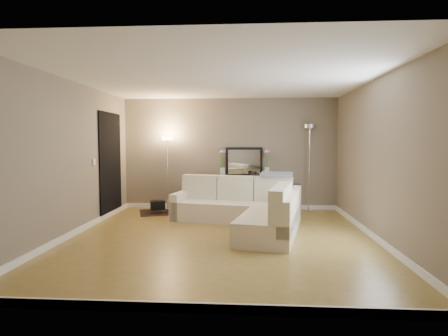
# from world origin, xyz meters

# --- Properties ---
(floor) EXTENTS (5.00, 5.50, 0.01)m
(floor) POSITION_xyz_m (0.00, 0.00, -0.01)
(floor) COLOR olive
(floor) RESTS_ON ground
(ceiling) EXTENTS (5.00, 5.50, 0.01)m
(ceiling) POSITION_xyz_m (0.00, 0.00, 2.60)
(ceiling) COLOR white
(ceiling) RESTS_ON ground
(wall_back) EXTENTS (5.00, 0.02, 2.60)m
(wall_back) POSITION_xyz_m (0.00, 2.76, 1.30)
(wall_back) COLOR #796F5D
(wall_back) RESTS_ON ground
(wall_front) EXTENTS (5.00, 0.02, 2.60)m
(wall_front) POSITION_xyz_m (0.00, -2.76, 1.30)
(wall_front) COLOR #796F5D
(wall_front) RESTS_ON ground
(wall_left) EXTENTS (0.02, 5.50, 2.60)m
(wall_left) POSITION_xyz_m (-2.51, 0.00, 1.30)
(wall_left) COLOR #796F5D
(wall_left) RESTS_ON ground
(wall_right) EXTENTS (0.02, 5.50, 2.60)m
(wall_right) POSITION_xyz_m (2.51, 0.00, 1.30)
(wall_right) COLOR #796F5D
(wall_right) RESTS_ON ground
(baseboard_back) EXTENTS (5.00, 0.03, 0.10)m
(baseboard_back) POSITION_xyz_m (0.00, 2.73, 0.05)
(baseboard_back) COLOR white
(baseboard_back) RESTS_ON ground
(baseboard_front) EXTENTS (5.00, 0.03, 0.10)m
(baseboard_front) POSITION_xyz_m (0.00, -2.73, 0.05)
(baseboard_front) COLOR white
(baseboard_front) RESTS_ON ground
(baseboard_left) EXTENTS (0.03, 5.50, 0.10)m
(baseboard_left) POSITION_xyz_m (-2.48, 0.00, 0.05)
(baseboard_left) COLOR white
(baseboard_left) RESTS_ON ground
(baseboard_right) EXTENTS (0.03, 5.50, 0.10)m
(baseboard_right) POSITION_xyz_m (2.48, 0.00, 0.05)
(baseboard_right) COLOR white
(baseboard_right) RESTS_ON ground
(doorway) EXTENTS (0.02, 1.20, 2.20)m
(doorway) POSITION_xyz_m (-2.48, 1.70, 1.10)
(doorway) COLOR black
(doorway) RESTS_ON ground
(switch_plate) EXTENTS (0.02, 0.08, 0.12)m
(switch_plate) POSITION_xyz_m (-2.48, 0.85, 1.20)
(switch_plate) COLOR white
(switch_plate) RESTS_ON ground
(sectional_sofa) EXTENTS (2.64, 2.86, 0.89)m
(sectional_sofa) POSITION_xyz_m (0.45, 0.92, 0.33)
(sectional_sofa) COLOR beige
(sectional_sofa) RESTS_ON floor
(throw_blanket) EXTENTS (0.68, 0.46, 0.08)m
(throw_blanket) POSITION_xyz_m (1.01, 1.44, 0.93)
(throw_blanket) COLOR gray
(throw_blanket) RESTS_ON sectional_sofa
(console_table) EXTENTS (1.25, 0.49, 0.75)m
(console_table) POSITION_xyz_m (0.29, 2.51, 0.42)
(console_table) COLOR black
(console_table) RESTS_ON floor
(leaning_mirror) EXTENTS (0.86, 0.15, 0.67)m
(leaning_mirror) POSITION_xyz_m (0.35, 2.67, 1.12)
(leaning_mirror) COLOR black
(leaning_mirror) RESTS_ON console_table
(table_decor) EXTENTS (0.52, 0.13, 0.12)m
(table_decor) POSITION_xyz_m (0.37, 2.48, 0.80)
(table_decor) COLOR #C26722
(table_decor) RESTS_ON console_table
(flower_vase_left) EXTENTS (0.15, 0.13, 0.64)m
(flower_vase_left) POSITION_xyz_m (-0.14, 2.44, 1.04)
(flower_vase_left) COLOR silver
(flower_vase_left) RESTS_ON console_table
(flower_vase_right) EXTENTS (0.15, 0.13, 0.64)m
(flower_vase_right) POSITION_xyz_m (0.88, 2.58, 1.04)
(flower_vase_right) COLOR silver
(flower_vase_right) RESTS_ON console_table
(floor_lamp_lit) EXTENTS (0.30, 0.30, 1.70)m
(floor_lamp_lit) POSITION_xyz_m (-1.43, 2.48, 1.20)
(floor_lamp_lit) COLOR silver
(floor_lamp_lit) RESTS_ON floor
(floor_lamp_unlit) EXTENTS (0.28, 0.28, 1.98)m
(floor_lamp_unlit) POSITION_xyz_m (1.83, 2.53, 1.40)
(floor_lamp_unlit) COLOR silver
(floor_lamp_unlit) RESTS_ON floor
(charcoal_rug) EXTENTS (1.31, 1.13, 0.01)m
(charcoal_rug) POSITION_xyz_m (-1.41, 2.15, 0.01)
(charcoal_rug) COLOR black
(charcoal_rug) RESTS_ON floor
(black_bag) EXTENTS (0.37, 0.31, 0.20)m
(black_bag) POSITION_xyz_m (-1.55, 2.01, 0.18)
(black_bag) COLOR black
(black_bag) RESTS_ON charcoal_rug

